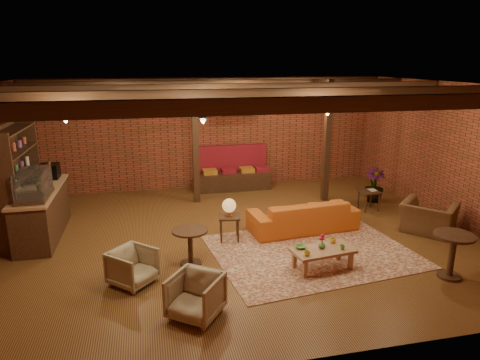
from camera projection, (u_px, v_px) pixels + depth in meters
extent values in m
plane|color=#411C10|center=(240.00, 237.00, 9.18)|extent=(10.00, 10.00, 0.00)
cube|color=black|center=(240.00, 85.00, 8.32)|extent=(10.00, 8.00, 0.02)
cube|color=brown|center=(210.00, 133.00, 12.51)|extent=(10.00, 0.02, 3.20)
cube|color=brown|center=(314.00, 243.00, 4.99)|extent=(10.00, 0.02, 3.20)
cube|color=brown|center=(452.00, 154.00, 9.79)|extent=(0.02, 8.00, 3.20)
cylinder|color=black|center=(225.00, 97.00, 9.92)|extent=(9.60, 0.12, 0.12)
cube|color=black|center=(195.00, 143.00, 11.07)|extent=(0.16, 0.16, 3.20)
cube|color=black|center=(327.00, 142.00, 11.21)|extent=(0.16, 0.16, 3.20)
imported|color=#337F33|center=(45.00, 179.00, 9.15)|extent=(0.35, 0.39, 0.30)
cube|color=#FF5019|center=(237.00, 111.00, 11.59)|extent=(0.86, 0.06, 0.30)
cube|color=maroon|center=(312.00, 251.00, 8.49)|extent=(4.11, 3.33, 0.01)
imported|color=#B95319|center=(303.00, 215.00, 9.49)|extent=(2.45, 1.15, 0.69)
cube|color=#A4744C|center=(323.00, 250.00, 7.70)|extent=(1.19, 0.70, 0.05)
cube|color=#A4744C|center=(305.00, 269.00, 7.42)|extent=(0.07, 0.07, 0.33)
cube|color=#A4744C|center=(351.00, 261.00, 7.73)|extent=(0.07, 0.07, 0.33)
cube|color=#A4744C|center=(294.00, 260.00, 7.77)|extent=(0.07, 0.07, 0.33)
cube|color=#A4744C|center=(338.00, 252.00, 8.08)|extent=(0.07, 0.07, 0.33)
imported|color=gold|center=(307.00, 253.00, 7.42)|extent=(0.13, 0.13, 0.09)
imported|color=#4B8B3F|center=(342.00, 247.00, 7.66)|extent=(0.10, 0.10, 0.08)
imported|color=gold|center=(333.00, 241.00, 7.95)|extent=(0.13, 0.13, 0.09)
imported|color=#4B8B3F|center=(301.00, 247.00, 7.73)|extent=(0.22, 0.22, 0.05)
imported|color=#4B8B3F|center=(322.00, 245.00, 7.72)|extent=(0.12, 0.12, 0.11)
sphere|color=red|center=(322.00, 238.00, 7.68)|extent=(0.10, 0.10, 0.10)
cube|color=black|center=(229.00, 217.00, 8.91)|extent=(0.49, 0.49, 0.04)
cylinder|color=black|center=(229.00, 229.00, 8.99)|extent=(0.04, 0.04, 0.50)
cylinder|color=#A67337|center=(229.00, 215.00, 8.91)|extent=(0.14, 0.14, 0.02)
cylinder|color=#A67337|center=(229.00, 212.00, 8.89)|extent=(0.04, 0.04, 0.21)
sphere|color=orange|center=(229.00, 205.00, 8.85)|extent=(0.29, 0.29, 0.29)
cylinder|color=black|center=(190.00, 230.00, 7.79)|extent=(0.66, 0.66, 0.04)
cylinder|color=black|center=(190.00, 247.00, 7.88)|extent=(0.09, 0.09, 0.64)
cylinder|color=black|center=(191.00, 263.00, 7.97)|extent=(0.40, 0.40, 0.04)
imported|color=#BEB293|center=(133.00, 265.00, 7.18)|extent=(0.91, 0.91, 0.68)
imported|color=#BEB293|center=(195.00, 294.00, 6.26)|extent=(0.95, 0.94, 0.72)
imported|color=brown|center=(429.00, 212.00, 9.31)|extent=(1.22, 1.26, 0.93)
cube|color=black|center=(369.00, 192.00, 10.73)|extent=(0.48, 0.48, 0.04)
cylinder|color=black|center=(368.00, 201.00, 10.80)|extent=(0.04, 0.04, 0.47)
imported|color=black|center=(369.00, 190.00, 10.72)|extent=(0.18, 0.23, 0.02)
cylinder|color=black|center=(455.00, 236.00, 7.29)|extent=(0.69, 0.69, 0.04)
cylinder|color=black|center=(452.00, 256.00, 7.39)|extent=(0.11, 0.11, 0.75)
cylinder|color=black|center=(449.00, 276.00, 7.49)|extent=(0.41, 0.41, 0.04)
imported|color=#4C7F4C|center=(377.00, 152.00, 11.17)|extent=(1.84, 1.84, 2.69)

